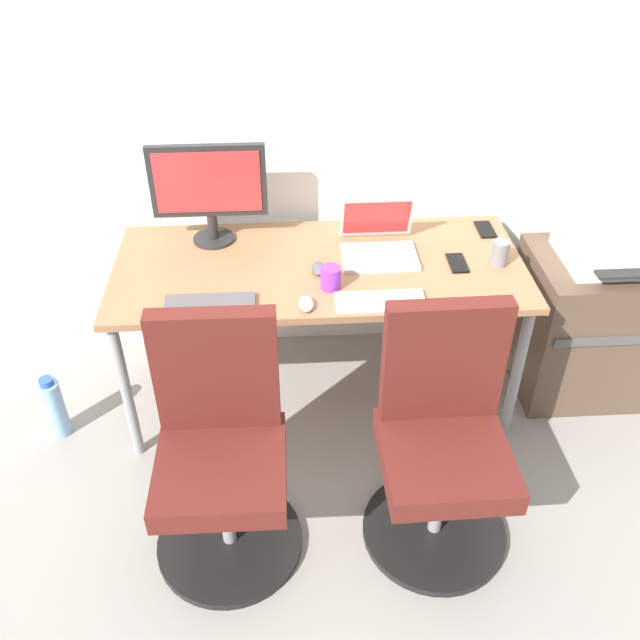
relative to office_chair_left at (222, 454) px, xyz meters
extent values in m
plane|color=gray|center=(0.39, 0.75, -0.42)|extent=(5.28, 5.28, 0.00)
cube|color=white|center=(0.39, 1.20, 0.88)|extent=(4.40, 0.04, 2.60)
cube|color=#996B47|center=(0.39, 0.75, 0.27)|extent=(1.69, 0.74, 0.03)
cylinder|color=gray|center=(-0.41, 0.43, -0.08)|extent=(0.04, 0.04, 0.68)
cylinder|color=gray|center=(1.18, 0.43, -0.08)|extent=(0.04, 0.04, 0.68)
cylinder|color=gray|center=(-0.41, 1.07, -0.08)|extent=(0.04, 0.04, 0.68)
cylinder|color=gray|center=(1.18, 1.07, -0.08)|extent=(0.04, 0.04, 0.68)
cylinder|color=black|center=(0.00, -0.06, -0.41)|extent=(0.54, 0.54, 0.03)
cylinder|color=gray|center=(0.00, -0.06, -0.22)|extent=(0.05, 0.05, 0.34)
cube|color=#591E19|center=(0.00, -0.06, -0.01)|extent=(0.44, 0.44, 0.09)
cube|color=#591E19|center=(0.00, 0.12, 0.28)|extent=(0.42, 0.07, 0.48)
cylinder|color=black|center=(0.77, -0.06, -0.41)|extent=(0.54, 0.54, 0.03)
cylinder|color=gray|center=(0.77, -0.06, -0.22)|extent=(0.05, 0.05, 0.34)
cube|color=#591E19|center=(0.77, -0.06, -0.01)|extent=(0.45, 0.45, 0.09)
cube|color=#591E19|center=(0.77, 0.12, 0.28)|extent=(0.42, 0.08, 0.48)
cube|color=brown|center=(1.61, 0.76, -0.08)|extent=(0.58, 0.50, 0.68)
cube|color=#4C4C4C|center=(1.61, 0.50, 0.02)|extent=(0.52, 0.01, 0.04)
cube|color=silver|center=(1.61, 0.76, 0.37)|extent=(0.38, 0.34, 0.24)
cube|color=#262626|center=(1.61, 0.56, 0.31)|extent=(0.27, 0.06, 0.01)
cylinder|color=#8CBFF2|center=(-0.77, 0.56, -0.28)|extent=(0.09, 0.09, 0.28)
cylinder|color=#2D59B2|center=(-0.77, 0.56, -0.13)|extent=(0.06, 0.06, 0.03)
cylinder|color=#262626|center=(-0.06, 0.98, 0.29)|extent=(0.18, 0.18, 0.01)
cylinder|color=#262626|center=(-0.06, 0.98, 0.35)|extent=(0.04, 0.04, 0.11)
cube|color=#262626|center=(-0.06, 0.98, 0.56)|extent=(0.48, 0.03, 0.31)
cube|color=red|center=(-0.06, 0.96, 0.56)|extent=(0.43, 0.00, 0.26)
cube|color=silver|center=(0.64, 0.78, 0.30)|extent=(0.31, 0.22, 0.02)
cube|color=silver|center=(0.64, 0.92, 0.41)|extent=(0.31, 0.08, 0.20)
cube|color=red|center=(0.64, 0.91, 0.41)|extent=(0.28, 0.06, 0.17)
cube|color=#515156|center=(-0.04, 0.48, 0.30)|extent=(0.34, 0.12, 0.02)
cube|color=silver|center=(0.60, 0.46, 0.30)|extent=(0.34, 0.12, 0.02)
ellipsoid|color=silver|center=(0.32, 0.45, 0.30)|extent=(0.06, 0.10, 0.03)
ellipsoid|color=#515156|center=(0.38, 0.69, 0.30)|extent=(0.06, 0.10, 0.03)
cylinder|color=purple|center=(0.42, 0.58, 0.33)|extent=(0.08, 0.08, 0.09)
cylinder|color=slate|center=(1.12, 0.70, 0.34)|extent=(0.07, 0.07, 0.10)
cube|color=black|center=(0.95, 0.71, 0.29)|extent=(0.07, 0.14, 0.01)
cube|color=black|center=(1.14, 0.98, 0.29)|extent=(0.07, 0.14, 0.01)
camera|label=1|loc=(0.24, -1.63, 1.78)|focal=38.24mm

